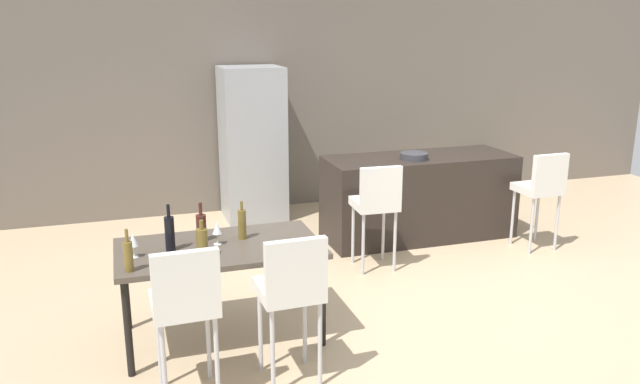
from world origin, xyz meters
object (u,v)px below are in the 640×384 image
(bar_chair_left, at_px, (377,201))
(wine_bottle_corner, at_px, (170,233))
(wine_bottle_far, at_px, (202,243))
(wine_glass_left, at_px, (133,241))
(dining_chair_near, at_px, (185,300))
(dining_chair_far, at_px, (291,286))
(wine_bottle_right, at_px, (242,224))
(wine_glass_end, at_px, (217,229))
(wine_bottle_middle, at_px, (128,256))
(refrigerator, at_px, (252,144))
(potted_plant, at_px, (492,172))
(fruit_bowl, at_px, (414,156))
(wine_bottle_near, at_px, (201,227))
(bar_chair_middle, at_px, (542,186))
(kitchen_island, at_px, (419,197))
(dining_table, at_px, (220,254))

(bar_chair_left, bearing_deg, wine_bottle_corner, -156.02)
(wine_bottle_far, height_order, wine_glass_left, wine_bottle_far)
(bar_chair_left, xyz_separation_m, dining_chair_near, (-1.98, -1.68, 0.00))
(dining_chair_far, bearing_deg, wine_bottle_right, 99.20)
(bar_chair_left, distance_m, wine_glass_end, 1.87)
(wine_bottle_middle, distance_m, refrigerator, 3.60)
(dining_chair_near, height_order, potted_plant, dining_chair_near)
(fruit_bowl, bearing_deg, refrigerator, 136.27)
(wine_bottle_near, bearing_deg, wine_glass_left, -157.65)
(dining_chair_near, height_order, fruit_bowl, dining_chair_near)
(wine_bottle_middle, bearing_deg, refrigerator, 64.97)
(fruit_bowl, bearing_deg, wine_glass_left, -151.42)
(wine_bottle_middle, distance_m, fruit_bowl, 3.52)
(wine_bottle_corner, bearing_deg, bar_chair_middle, 12.95)
(dining_chair_far, distance_m, wine_glass_left, 1.21)
(fruit_bowl, distance_m, potted_plant, 2.45)
(kitchen_island, xyz_separation_m, wine_bottle_far, (-2.63, -1.87, 0.39))
(bar_chair_middle, height_order, wine_bottle_middle, bar_chair_middle)
(wine_bottle_right, xyz_separation_m, wine_glass_left, (-0.80, -0.15, 0.01))
(bar_chair_middle, height_order, wine_glass_left, bar_chair_middle)
(bar_chair_left, xyz_separation_m, wine_bottle_corner, (-1.99, -0.89, 0.17))
(fruit_bowl, bearing_deg, wine_glass_end, -147.07)
(fruit_bowl, bearing_deg, wine_bottle_far, -144.76)
(bar_chair_left, distance_m, refrigerator, 2.20)
(bar_chair_left, relative_size, dining_chair_far, 1.00)
(wine_glass_left, xyz_separation_m, potted_plant, (4.86, 3.00, -0.54))
(wine_glass_end, bearing_deg, fruit_bowl, 32.93)
(wine_bottle_right, bearing_deg, dining_table, -151.65)
(dining_chair_near, relative_size, wine_bottle_far, 3.82)
(dining_chair_far, relative_size, wine_bottle_far, 3.82)
(bar_chair_left, height_order, potted_plant, bar_chair_left)
(wine_bottle_far, xyz_separation_m, potted_plant, (4.40, 3.15, -0.53))
(wine_bottle_right, height_order, wine_glass_end, wine_bottle_right)
(wine_bottle_corner, bearing_deg, wine_bottle_far, -47.54)
(dining_chair_far, distance_m, potted_plant, 5.42)
(dining_chair_near, distance_m, wine_bottle_middle, 0.59)
(dining_chair_near, height_order, wine_glass_left, dining_chair_near)
(wine_bottle_corner, bearing_deg, wine_bottle_near, 29.64)
(dining_table, bearing_deg, dining_chair_near, -113.24)
(bar_chair_left, relative_size, wine_bottle_far, 3.82)
(wine_bottle_right, distance_m, fruit_bowl, 2.60)
(wine_bottle_near, distance_m, potted_plant, 5.20)
(wine_bottle_middle, xyz_separation_m, wine_glass_left, (0.04, 0.26, 0.01))
(kitchen_island, relative_size, potted_plant, 3.75)
(bar_chair_middle, relative_size, wine_glass_left, 6.03)
(bar_chair_middle, relative_size, dining_chair_near, 1.00)
(wine_bottle_middle, distance_m, wine_glass_end, 0.72)
(dining_chair_far, bearing_deg, wine_glass_left, 142.25)
(dining_chair_near, xyz_separation_m, refrigerator, (1.21, 3.74, 0.22))
(bar_chair_middle, relative_size, wine_glass_end, 6.03)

